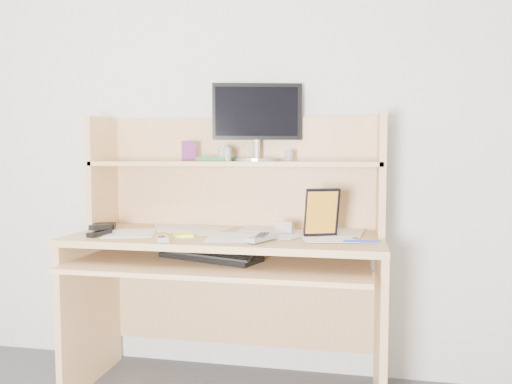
% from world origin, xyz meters
% --- Properties ---
extents(back_wall, '(3.60, 0.04, 2.50)m').
position_xyz_m(back_wall, '(0.00, 1.80, 1.25)').
color(back_wall, beige).
rests_on(back_wall, floor).
extents(desk, '(1.40, 0.70, 1.30)m').
position_xyz_m(desk, '(0.00, 1.56, 0.69)').
color(desk, tan).
rests_on(desk, floor).
extents(paper_clutter, '(1.32, 0.54, 0.01)m').
position_xyz_m(paper_clutter, '(0.00, 1.48, 0.75)').
color(paper_clutter, white).
rests_on(paper_clutter, desk).
extents(keyboard, '(0.49, 0.31, 0.03)m').
position_xyz_m(keyboard, '(-0.05, 1.40, 0.67)').
color(keyboard, black).
rests_on(keyboard, desk).
extents(tv_remote, '(0.12, 0.19, 0.02)m').
position_xyz_m(tv_remote, '(0.19, 1.32, 0.77)').
color(tv_remote, gray).
rests_on(tv_remote, paper_clutter).
extents(flip_phone, '(0.08, 0.10, 0.02)m').
position_xyz_m(flip_phone, '(-0.21, 1.23, 0.77)').
color(flip_phone, silver).
rests_on(flip_phone, paper_clutter).
extents(stapler, '(0.05, 0.15, 0.04)m').
position_xyz_m(stapler, '(-0.55, 1.33, 0.78)').
color(stapler, black).
rests_on(stapler, paper_clutter).
extents(wallet, '(0.12, 0.11, 0.03)m').
position_xyz_m(wallet, '(-0.62, 1.51, 0.77)').
color(wallet, black).
rests_on(wallet, paper_clutter).
extents(sticky_note_pad, '(0.11, 0.11, 0.01)m').
position_xyz_m(sticky_note_pad, '(-0.18, 1.39, 0.76)').
color(sticky_note_pad, '#D2DB39').
rests_on(sticky_note_pad, desk).
extents(digital_camera, '(0.09, 0.05, 0.05)m').
position_xyz_m(digital_camera, '(0.25, 1.55, 0.78)').
color(digital_camera, silver).
rests_on(digital_camera, paper_clutter).
extents(game_case, '(0.15, 0.07, 0.21)m').
position_xyz_m(game_case, '(0.43, 1.46, 0.86)').
color(game_case, black).
rests_on(game_case, paper_clutter).
extents(blue_pen, '(0.15, 0.02, 0.01)m').
position_xyz_m(blue_pen, '(0.60, 1.35, 0.76)').
color(blue_pen, '#1832B4').
rests_on(blue_pen, paper_clutter).
extents(card_box, '(0.08, 0.04, 0.10)m').
position_xyz_m(card_box, '(-0.24, 1.65, 1.13)').
color(card_box, maroon).
rests_on(card_box, desk).
extents(shelf_book, '(0.16, 0.21, 0.02)m').
position_xyz_m(shelf_book, '(-0.10, 1.67, 1.09)').
color(shelf_book, '#2F7646').
rests_on(shelf_book, desk).
extents(chip_stack_a, '(0.06, 0.06, 0.06)m').
position_xyz_m(chip_stack_a, '(-0.05, 1.61, 1.11)').
color(chip_stack_a, black).
rests_on(chip_stack_a, desk).
extents(chip_stack_b, '(0.05, 0.05, 0.07)m').
position_xyz_m(chip_stack_b, '(-0.03, 1.59, 1.11)').
color(chip_stack_b, silver).
rests_on(chip_stack_b, desk).
extents(chip_stack_c, '(0.05, 0.05, 0.05)m').
position_xyz_m(chip_stack_c, '(0.26, 1.67, 1.11)').
color(chip_stack_c, black).
rests_on(chip_stack_c, desk).
extents(chip_stack_d, '(0.04, 0.04, 0.08)m').
position_xyz_m(chip_stack_d, '(-0.05, 1.64, 1.12)').
color(chip_stack_d, silver).
rests_on(chip_stack_d, desk).
extents(monitor, '(0.43, 0.22, 0.38)m').
position_xyz_m(monitor, '(0.10, 1.69, 1.28)').
color(monitor, '#B7B7BC').
rests_on(monitor, desk).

